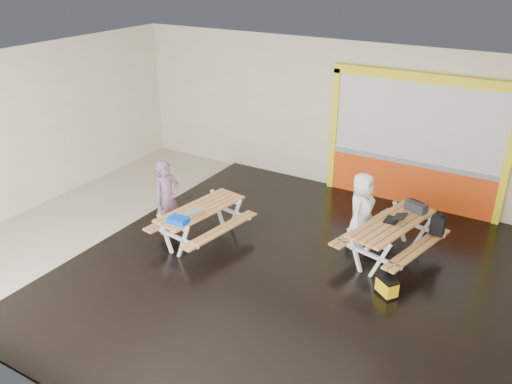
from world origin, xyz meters
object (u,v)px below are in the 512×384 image
Objects in this scene: picnic_table_right at (391,231)px; laptop_right at (395,219)px; laptop_left at (194,212)px; backpack at (438,224)px; person_left at (167,199)px; blue_pouch at (178,220)px; fluke_bag at (387,287)px; dark_case at (376,247)px; person_right at (361,211)px; toolbox at (416,207)px; picnic_table_left at (201,216)px.

picnic_table_right is 0.24m from laptop_right.
laptop_left is 4.49m from backpack.
laptop_right reaches higher than picnic_table_right.
person_left reaches higher than blue_pouch.
fluke_bag is (0.33, -1.15, -0.41)m from picnic_table_right.
picnic_table_right is 1.27m from fluke_bag.
person_left is 0.83m from laptop_left.
dark_case is 1.39m from fluke_bag.
picnic_table_right is at bearing 29.78° from blue_pouch.
backpack is at bearing 30.22° from laptop_right.
picnic_table_right is 0.67m from person_right.
picnic_table_right is at bearing 106.05° from fluke_bag.
laptop_right is at bearing -58.32° from person_left.
blue_pouch is 0.80× the size of toolbox.
picnic_table_right reaches higher than picnic_table_left.
backpack is at bearing 33.12° from picnic_table_right.
blue_pouch is (-3.37, -1.93, 0.20)m from picnic_table_right.
backpack is at bearing 22.53° from picnic_table_left.
picnic_table_right is 1.49× the size of person_right.
toolbox is at bearing 31.34° from laptop_left.
fluke_bag is (0.61, -1.25, 0.07)m from dark_case.
blue_pouch reaches higher than picnic_table_left.
person_left is 3.65× the size of dark_case.
fluke_bag is (3.66, 0.36, -0.60)m from laptop_left.
backpack reaches higher than dark_case.
picnic_table_left is at bearing -157.47° from backpack.
laptop_left is 0.93× the size of dark_case.
laptop_right is at bearing 25.15° from laptop_left.
picnic_table_left is at bearing -178.74° from fluke_bag.
toolbox is at bearing 47.59° from dark_case.
fluke_bag is at bearing -103.02° from backpack.
laptop_left is (0.81, -0.21, 0.01)m from person_left.
picnic_table_left is 0.73m from blue_pouch.
laptop_right is 0.87× the size of dark_case.
picnic_table_right is (3.38, 1.23, 0.03)m from picnic_table_left.
toolbox is at bearing 27.65° from picnic_table_left.
picnic_table_left is at bearing -159.15° from laptop_right.
fluke_bag is at bearing 5.62° from laptop_left.
fluke_bag is at bearing 1.26° from picnic_table_left.
fluke_bag is (0.32, -1.21, -0.64)m from laptop_right.
blue_pouch is at bearing -144.34° from toolbox.
person_right is 3.99× the size of laptop_right.
laptop_left is 3.70m from laptop_right.
backpack reaches higher than fluke_bag.
picnic_table_right is 4.35m from person_left.
laptop_right is at bearing -92.81° from person_right.
dark_case is at bearing 27.79° from laptop_left.
picnic_table_right is 5.16× the size of dark_case.
person_right is at bearing 173.83° from picnic_table_right.
person_right reaches higher than picnic_table_left.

